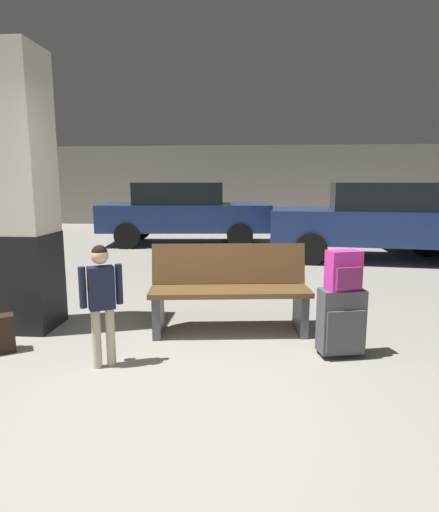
% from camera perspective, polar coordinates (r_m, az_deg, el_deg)
% --- Properties ---
extents(ground_plane, '(18.00, 18.00, 0.10)m').
position_cam_1_polar(ground_plane, '(6.72, 0.32, -3.63)').
color(ground_plane, gray).
extents(garage_back_wall, '(18.00, 0.12, 2.80)m').
position_cam_1_polar(garage_back_wall, '(15.39, 2.78, 9.38)').
color(garage_back_wall, gray).
rests_on(garage_back_wall, ground_plane).
extents(structural_pillar, '(0.57, 0.57, 2.81)m').
position_cam_1_polar(structural_pillar, '(4.77, -25.08, 7.44)').
color(structural_pillar, black).
rests_on(structural_pillar, ground_plane).
extents(bench, '(1.65, 0.70, 0.89)m').
position_cam_1_polar(bench, '(4.35, 1.34, -4.46)').
color(bench, brown).
rests_on(bench, ground_plane).
extents(suitcase, '(0.41, 0.30, 0.60)m').
position_cam_1_polar(suitcase, '(3.90, 15.98, -8.41)').
color(suitcase, '#4C4C51').
rests_on(suitcase, ground_plane).
extents(backpack_bright, '(0.32, 0.26, 0.34)m').
position_cam_1_polar(backpack_bright, '(3.78, 16.31, -1.91)').
color(backpack_bright, '#D833A5').
rests_on(backpack_bright, suitcase).
extents(child, '(0.31, 0.20, 1.02)m').
position_cam_1_polar(child, '(3.60, -15.55, -4.78)').
color(child, beige).
rests_on(child, ground_plane).
extents(parked_car_far, '(4.23, 2.08, 1.51)m').
position_cam_1_polar(parked_car_far, '(10.63, -4.75, 5.96)').
color(parked_car_far, navy).
rests_on(parked_car_far, ground_plane).
extents(parked_car_near, '(4.26, 2.15, 1.51)m').
position_cam_1_polar(parked_car_near, '(8.94, 20.79, 4.64)').
color(parked_car_near, navy).
rests_on(parked_car_near, ground_plane).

